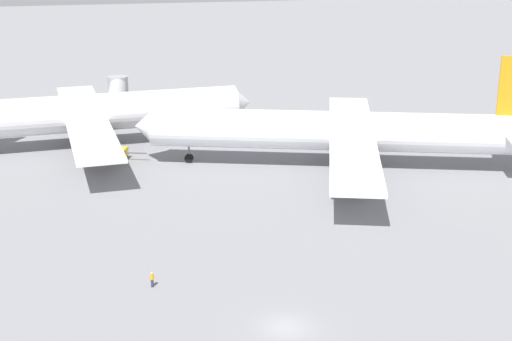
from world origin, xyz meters
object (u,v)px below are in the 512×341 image
object	(u,v)px
airliner_at_gate_left	(97,113)
jet_bridge	(117,91)
pushback_tug	(106,152)
airliner_being_pushed	(337,131)
ground_crew_ramp_agent_by_cones	(152,279)

from	to	relation	value
airliner_at_gate_left	jet_bridge	size ratio (longest dim) A/B	2.99
jet_bridge	pushback_tug	bearing A→B (deg)	-96.71
pushback_tug	jet_bridge	xyz separation A→B (m)	(3.44, 29.25, 2.93)
airliner_at_gate_left	airliner_being_pushed	size ratio (longest dim) A/B	0.89
pushback_tug	jet_bridge	distance (m)	29.59
airliner_at_gate_left	pushback_tug	distance (m)	9.09
jet_bridge	airliner_at_gate_left	bearing A→B (deg)	-101.40
ground_crew_ramp_agent_by_cones	jet_bridge	size ratio (longest dim) A/B	0.09
airliner_at_gate_left	airliner_being_pushed	distance (m)	37.92
airliner_at_gate_left	ground_crew_ramp_agent_by_cones	xyz separation A→B (m)	(3.27, -51.14, -4.50)
airliner_being_pushed	pushback_tug	bearing A→B (deg)	161.21
pushback_tug	airliner_at_gate_left	bearing A→B (deg)	95.80
jet_bridge	ground_crew_ramp_agent_by_cones	bearing A→B (deg)	-90.79
airliner_being_pushed	pushback_tug	xyz separation A→B (m)	(-32.00, 10.89, -3.96)
airliner_being_pushed	jet_bridge	xyz separation A→B (m)	(-28.56, 40.14, -1.03)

